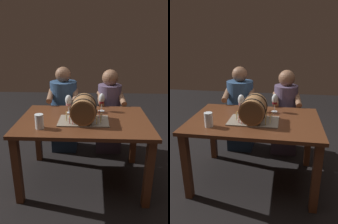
{
  "view_description": "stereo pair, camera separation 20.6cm",
  "coord_description": "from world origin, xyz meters",
  "views": [
    {
      "loc": [
        0.1,
        -2.01,
        1.52
      ],
      "look_at": [
        0.0,
        -0.07,
        0.83
      ],
      "focal_mm": 33.61,
      "sensor_mm": 36.0,
      "label": 1
    },
    {
      "loc": [
        0.3,
        -1.99,
        1.52
      ],
      "look_at": [
        0.0,
        -0.07,
        0.83
      ],
      "focal_mm": 33.61,
      "sensor_mm": 36.0,
      "label": 2
    }
  ],
  "objects": [
    {
      "name": "ground_plane",
      "position": [
        0.0,
        0.0,
        0.0
      ],
      "size": [
        8.0,
        8.0,
        0.0
      ],
      "primitive_type": "plane",
      "color": "black"
    },
    {
      "name": "dining_table",
      "position": [
        0.0,
        0.0,
        0.62
      ],
      "size": [
        1.33,
        0.88,
        0.73
      ],
      "color": "#562D19",
      "rests_on": "ground"
    },
    {
      "name": "barrel_cake",
      "position": [
        0.0,
        -0.07,
        0.85
      ],
      "size": [
        0.5,
        0.31,
        0.26
      ],
      "color": "gray",
      "rests_on": "dining_table"
    },
    {
      "name": "wine_glass_rose",
      "position": [
        -0.18,
        0.19,
        0.87
      ],
      "size": [
        0.07,
        0.07,
        0.2
      ],
      "color": "white",
      "rests_on": "dining_table"
    },
    {
      "name": "wine_glass_white",
      "position": [
        0.02,
        0.24,
        0.86
      ],
      "size": [
        0.08,
        0.08,
        0.18
      ],
      "color": "white",
      "rests_on": "dining_table"
    },
    {
      "name": "wine_glass_red",
      "position": [
        0.19,
        0.26,
        0.87
      ],
      "size": [
        0.07,
        0.07,
        0.21
      ],
      "color": "white",
      "rests_on": "dining_table"
    },
    {
      "name": "beer_pint",
      "position": [
        -0.4,
        -0.25,
        0.8
      ],
      "size": [
        0.08,
        0.08,
        0.14
      ],
      "color": "white",
      "rests_on": "dining_table"
    },
    {
      "name": "person_seated_left",
      "position": [
        -0.31,
        0.71,
        0.55
      ],
      "size": [
        0.41,
        0.49,
        1.17
      ],
      "color": "#1B2D46",
      "rests_on": "ground"
    },
    {
      "name": "person_seated_right",
      "position": [
        0.31,
        0.71,
        0.51
      ],
      "size": [
        0.37,
        0.47,
        1.14
      ],
      "color": "#372D40",
      "rests_on": "ground"
    }
  ]
}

